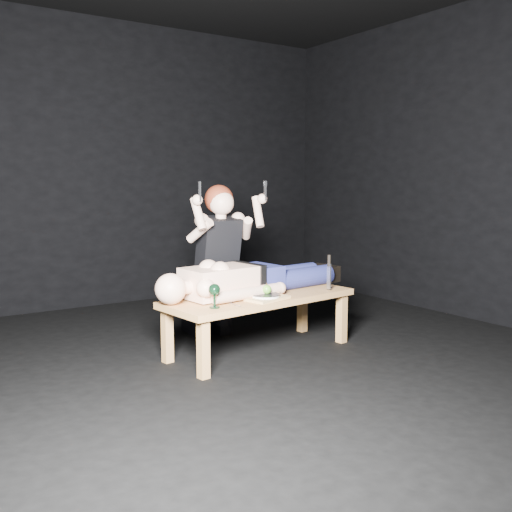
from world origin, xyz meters
name	(u,v)px	position (x,y,z in m)	size (l,w,h in m)	color
ground	(248,359)	(0.00, 0.00, 0.00)	(5.00, 5.00, 0.00)	black
back_wall	(122,165)	(0.00, 2.50, 1.50)	(5.00, 5.00, 0.00)	black
table	(260,324)	(0.17, 0.11, 0.23)	(1.54, 0.58, 0.45)	#AD784B
lying_man	(254,274)	(0.21, 0.24, 0.59)	(1.67, 0.51, 0.29)	beige
kneeling_woman	(214,260)	(0.10, 0.68, 0.67)	(0.71, 0.80, 1.33)	black
serving_tray	(265,298)	(0.12, -0.05, 0.46)	(0.32, 0.23, 0.02)	tan
plate	(265,296)	(0.12, -0.05, 0.48)	(0.21, 0.21, 0.02)	white
apple	(267,289)	(0.14, -0.04, 0.52)	(0.07, 0.07, 0.07)	#529A27
goblet	(214,296)	(-0.34, -0.10, 0.54)	(0.08, 0.08, 0.17)	black
fork_flat	(234,305)	(-0.18, -0.09, 0.45)	(0.01, 0.16, 0.01)	#B2B2B7
knife_flat	(279,297)	(0.26, -0.04, 0.45)	(0.01, 0.16, 0.01)	#B2B2B7
spoon_flat	(272,295)	(0.25, 0.04, 0.45)	(0.01, 0.16, 0.01)	#B2B2B7
carving_knife	(329,273)	(0.75, -0.04, 0.59)	(0.04, 0.04, 0.29)	#B2B2B7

